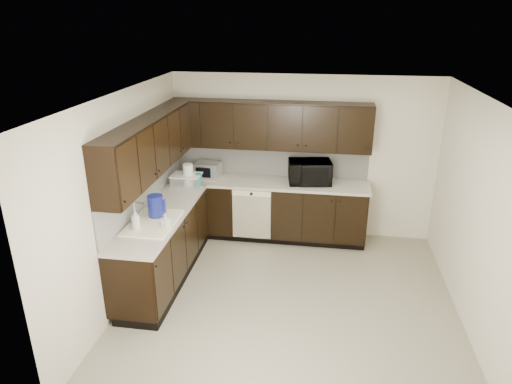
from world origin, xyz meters
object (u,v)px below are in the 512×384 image
(sink, at_px, (153,228))
(blue_pitcher, at_px, (156,207))
(toaster_oven, at_px, (208,170))
(storage_bin, at_px, (186,180))
(microwave, at_px, (310,172))

(sink, distance_m, blue_pitcher, 0.27)
(toaster_oven, height_order, storage_bin, toaster_oven)
(blue_pitcher, bearing_deg, microwave, 26.15)
(toaster_oven, xyz_separation_m, blue_pitcher, (-0.26, -1.57, 0.03))
(toaster_oven, bearing_deg, sink, -90.28)
(microwave, height_order, storage_bin, microwave)
(toaster_oven, bearing_deg, blue_pitcher, -91.73)
(sink, relative_size, blue_pitcher, 2.82)
(sink, height_order, blue_pitcher, blue_pitcher)
(sink, distance_m, storage_bin, 1.35)
(sink, height_order, storage_bin, sink)
(microwave, relative_size, storage_bin, 1.52)
(sink, distance_m, microwave, 2.51)
(microwave, height_order, blue_pitcher, microwave)
(sink, relative_size, storage_bin, 2.00)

